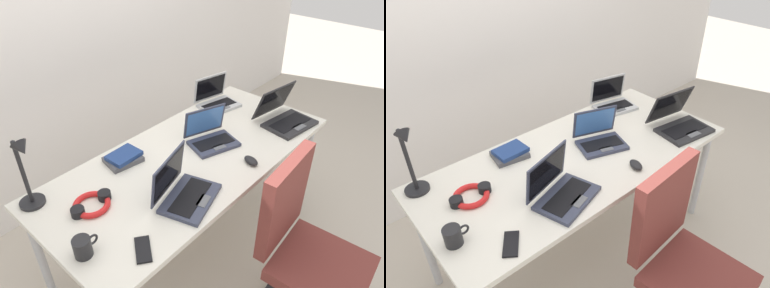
{
  "view_description": "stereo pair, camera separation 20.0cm",
  "coord_description": "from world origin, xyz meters",
  "views": [
    {
      "loc": [
        -1.24,
        -1.1,
        1.94
      ],
      "look_at": [
        0.0,
        0.0,
        0.82
      ],
      "focal_mm": 33.6,
      "sensor_mm": 36.0,
      "label": 1
    },
    {
      "loc": [
        -1.1,
        -1.25,
        1.94
      ],
      "look_at": [
        0.0,
        0.0,
        0.82
      ],
      "focal_mm": 33.6,
      "sensor_mm": 36.0,
      "label": 2
    }
  ],
  "objects": [
    {
      "name": "ground_plane",
      "position": [
        0.0,
        0.0,
        0.0
      ],
      "size": [
        12.0,
        12.0,
        0.0
      ],
      "primitive_type": "plane",
      "color": "#B7AD9E"
    },
    {
      "name": "wall_back",
      "position": [
        -0.0,
        1.1,
        1.3
      ],
      "size": [
        6.0,
        0.13,
        2.6
      ],
      "color": "silver",
      "rests_on": "ground_plane"
    },
    {
      "name": "desk",
      "position": [
        0.0,
        0.0,
        0.68
      ],
      "size": [
        1.8,
        0.8,
        0.74
      ],
      "color": "silver",
      "rests_on": "ground_plane"
    },
    {
      "name": "desk_lamp",
      "position": [
        -0.8,
        0.28,
        0.94
      ],
      "size": [
        0.12,
        0.18,
        0.4
      ],
      "color": "black",
      "rests_on": "desk"
    },
    {
      "name": "laptop_front_right",
      "position": [
        0.57,
        0.28,
        0.78
      ],
      "size": [
        0.31,
        0.27,
        0.21
      ],
      "color": "#B7BABC",
      "rests_on": "desk"
    },
    {
      "name": "laptop_center",
      "position": [
        0.68,
        -0.2,
        0.79
      ],
      "size": [
        0.36,
        0.34,
        0.23
      ],
      "color": "#232326",
      "rests_on": "desk"
    },
    {
      "name": "laptop_near_mouse",
      "position": [
        -0.29,
        -0.2,
        0.79
      ],
      "size": [
        0.36,
        0.32,
        0.23
      ],
      "color": "#33384C",
      "rests_on": "desk"
    },
    {
      "name": "laptop_back_right",
      "position": [
        0.18,
        0.01,
        0.78
      ],
      "size": [
        0.33,
        0.3,
        0.2
      ],
      "color": "#33384C",
      "rests_on": "desk"
    },
    {
      "name": "computer_mouse",
      "position": [
        0.16,
        -0.29,
        0.76
      ],
      "size": [
        0.08,
        0.11,
        0.03
      ],
      "primitive_type": "ellipsoid",
      "rotation": [
        0.0,
        0.0,
        -0.31
      ],
      "color": "black",
      "rests_on": "desk"
    },
    {
      "name": "cell_phone",
      "position": [
        -0.64,
        -0.29,
        0.74
      ],
      "size": [
        0.13,
        0.15,
        0.01
      ],
      "primitive_type": "cube",
      "rotation": [
        0.0,
        0.0,
        -0.63
      ],
      "color": "black",
      "rests_on": "desk"
    },
    {
      "name": "headphones",
      "position": [
        -0.62,
        0.08,
        0.76
      ],
      "size": [
        0.21,
        0.18,
        0.04
      ],
      "color": "red",
      "rests_on": "desk"
    },
    {
      "name": "pill_bottle",
      "position": [
        0.33,
        0.12,
        0.78
      ],
      "size": [
        0.04,
        0.04,
        0.08
      ],
      "color": "gold",
      "rests_on": "desk"
    },
    {
      "name": "book_stack",
      "position": [
        -0.29,
        0.25,
        0.76
      ],
      "size": [
        0.21,
        0.18,
        0.05
      ],
      "color": "#4C4C51",
      "rests_on": "desk"
    },
    {
      "name": "coffee_mug",
      "position": [
        -0.81,
        -0.13,
        0.78
      ],
      "size": [
        0.11,
        0.08,
        0.09
      ],
      "color": "black",
      "rests_on": "desk"
    },
    {
      "name": "office_chair",
      "position": [
        0.04,
        -0.75,
        0.4
      ],
      "size": [
        0.52,
        0.55,
        0.97
      ],
      "color": "black",
      "rests_on": "ground_plane"
    }
  ]
}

